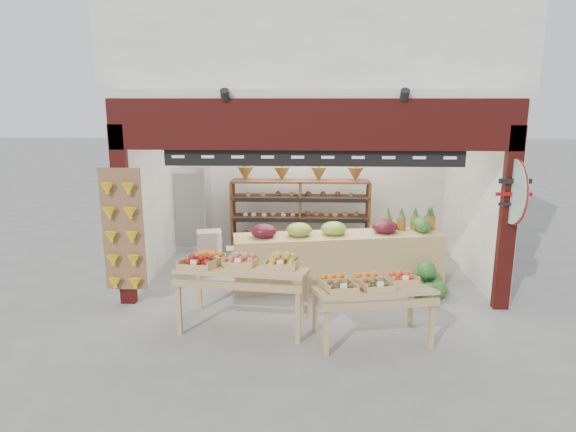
{
  "coord_description": "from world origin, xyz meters",
  "views": [
    {
      "loc": [
        -0.08,
        -8.18,
        3.02
      ],
      "look_at": [
        -0.39,
        -0.2,
        1.16
      ],
      "focal_mm": 32.0,
      "sensor_mm": 36.0,
      "label": 1
    }
  ],
  "objects_px": {
    "display_table_right": "(367,287)",
    "back_shelving": "(300,200)",
    "display_table_left": "(237,267)",
    "cardboard_stack": "(221,255)",
    "watermelon_pile": "(424,284)",
    "refrigerator": "(193,207)",
    "mid_counter": "(338,257)"
  },
  "relations": [
    {
      "from": "back_shelving",
      "to": "display_table_right",
      "type": "relative_size",
      "value": 1.76
    },
    {
      "from": "display_table_right",
      "to": "watermelon_pile",
      "type": "distance_m",
      "value": 1.93
    },
    {
      "from": "back_shelving",
      "to": "display_table_left",
      "type": "relative_size",
      "value": 1.54
    },
    {
      "from": "refrigerator",
      "to": "watermelon_pile",
      "type": "xyz_separation_m",
      "value": [
        4.14,
        -2.48,
        -0.66
      ]
    },
    {
      "from": "display_table_right",
      "to": "back_shelving",
      "type": "bearing_deg",
      "value": 103.39
    },
    {
      "from": "watermelon_pile",
      "to": "display_table_right",
      "type": "bearing_deg",
      "value": -124.92
    },
    {
      "from": "cardboard_stack",
      "to": "mid_counter",
      "type": "xyz_separation_m",
      "value": [
        2.04,
        -0.65,
        0.2
      ]
    },
    {
      "from": "back_shelving",
      "to": "cardboard_stack",
      "type": "relative_size",
      "value": 2.53
    },
    {
      "from": "mid_counter",
      "to": "display_table_right",
      "type": "bearing_deg",
      "value": -82.95
    },
    {
      "from": "refrigerator",
      "to": "display_table_left",
      "type": "xyz_separation_m",
      "value": [
        1.39,
        -3.58,
        -0.03
      ]
    },
    {
      "from": "back_shelving",
      "to": "refrigerator",
      "type": "relative_size",
      "value": 1.62
    },
    {
      "from": "watermelon_pile",
      "to": "mid_counter",
      "type": "bearing_deg",
      "value": 161.1
    },
    {
      "from": "back_shelving",
      "to": "display_table_right",
      "type": "bearing_deg",
      "value": -76.61
    },
    {
      "from": "back_shelving",
      "to": "cardboard_stack",
      "type": "xyz_separation_m",
      "value": [
        -1.38,
        -1.17,
        -0.77
      ]
    },
    {
      "from": "cardboard_stack",
      "to": "watermelon_pile",
      "type": "height_order",
      "value": "cardboard_stack"
    },
    {
      "from": "mid_counter",
      "to": "display_table_left",
      "type": "distance_m",
      "value": 2.15
    },
    {
      "from": "display_table_right",
      "to": "cardboard_stack",
      "type": "bearing_deg",
      "value": 131.07
    },
    {
      "from": "display_table_left",
      "to": "display_table_right",
      "type": "bearing_deg",
      "value": -13.93
    },
    {
      "from": "cardboard_stack",
      "to": "display_table_left",
      "type": "xyz_separation_m",
      "value": [
        0.59,
        -2.2,
        0.54
      ]
    },
    {
      "from": "refrigerator",
      "to": "mid_counter",
      "type": "bearing_deg",
      "value": -35.43
    },
    {
      "from": "cardboard_stack",
      "to": "mid_counter",
      "type": "bearing_deg",
      "value": -17.71
    },
    {
      "from": "back_shelving",
      "to": "watermelon_pile",
      "type": "height_order",
      "value": "back_shelving"
    },
    {
      "from": "display_table_left",
      "to": "watermelon_pile",
      "type": "relative_size",
      "value": 2.54
    },
    {
      "from": "back_shelving",
      "to": "watermelon_pile",
      "type": "xyz_separation_m",
      "value": [
        1.96,
        -2.27,
        -0.86
      ]
    },
    {
      "from": "display_table_right",
      "to": "refrigerator",
      "type": "bearing_deg",
      "value": 127.62
    },
    {
      "from": "refrigerator",
      "to": "mid_counter",
      "type": "height_order",
      "value": "refrigerator"
    },
    {
      "from": "mid_counter",
      "to": "display_table_left",
      "type": "bearing_deg",
      "value": -133.08
    },
    {
      "from": "cardboard_stack",
      "to": "display_table_right",
      "type": "xyz_separation_m",
      "value": [
        2.28,
        -2.62,
        0.44
      ]
    },
    {
      "from": "display_table_right",
      "to": "watermelon_pile",
      "type": "relative_size",
      "value": 2.23
    },
    {
      "from": "refrigerator",
      "to": "display_table_right",
      "type": "height_order",
      "value": "refrigerator"
    },
    {
      "from": "cardboard_stack",
      "to": "watermelon_pile",
      "type": "bearing_deg",
      "value": -18.18
    },
    {
      "from": "display_table_left",
      "to": "watermelon_pile",
      "type": "height_order",
      "value": "display_table_left"
    }
  ]
}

